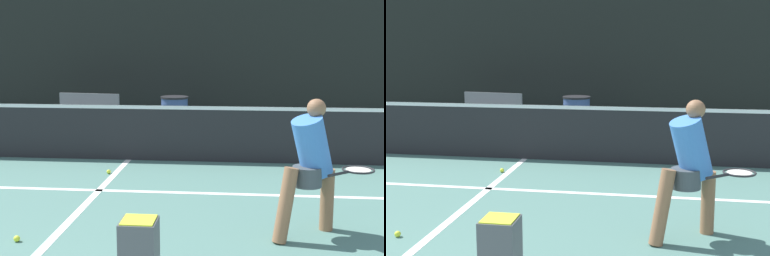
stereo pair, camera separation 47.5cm
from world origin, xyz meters
The scene contains 11 objects.
court_service_line centered at (0.00, 5.19, 0.00)m, with size 8.25×0.10×0.01m, color white.
court_center_mark centered at (0.00, 4.72, 0.00)m, with size 0.10×4.73×0.01m, color white.
net centered at (0.00, 7.08, 0.51)m, with size 11.09×0.09×1.07m.
fence_back centered at (0.00, 11.00, 1.65)m, with size 24.00×0.06×3.31m.
player_practicing centered at (2.68, 3.76, 0.78)m, with size 1.18×0.72×1.47m.
tennis_ball_scattered_0 centered at (-0.34, 3.26, 0.03)m, with size 0.07×0.07×0.07m, color #D1E033.
tennis_ball_scattered_3 centered at (-0.10, 6.10, 0.03)m, with size 0.07×0.07×0.07m, color #D1E033.
courtside_bench centered at (-1.50, 9.70, 0.46)m, with size 1.47×0.57×0.86m.
trash_bin centered at (0.46, 9.72, 0.41)m, with size 0.61×0.61×0.82m.
parked_car centered at (-0.79, 13.53, 0.65)m, with size 1.68×4.14×1.55m.
building_far centered at (0.00, 24.14, 2.66)m, with size 36.00×2.40×5.33m, color beige.
Camera 1 is at (1.98, -1.77, 2.07)m, focal length 50.00 mm.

